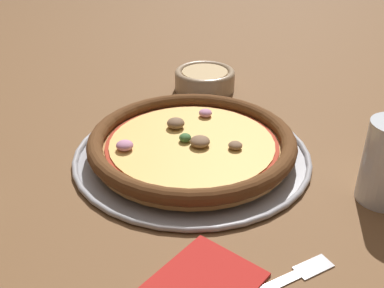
{
  "coord_description": "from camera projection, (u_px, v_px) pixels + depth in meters",
  "views": [
    {
      "loc": [
        0.22,
        0.58,
        0.38
      ],
      "look_at": [
        0.0,
        0.0,
        0.02
      ],
      "focal_mm": 42.0,
      "sensor_mm": 36.0,
      "label": 1
    }
  ],
  "objects": [
    {
      "name": "pizza",
      "position": [
        192.0,
        142.0,
        0.71
      ],
      "size": [
        0.33,
        0.33,
        0.03
      ],
      "color": "tan",
      "rests_on": "pizza_tray"
    },
    {
      "name": "pizza_tray",
      "position": [
        192.0,
        154.0,
        0.72
      ],
      "size": [
        0.38,
        0.38,
        0.01
      ],
      "color": "#9E9EA3",
      "rests_on": "ground_plane"
    },
    {
      "name": "fork",
      "position": [
        277.0,
        283.0,
        0.49
      ],
      "size": [
        0.17,
        0.04,
        0.0
      ],
      "rotation": [
        0.0,
        0.0,
        9.56
      ],
      "color": "#B7B7BC",
      "rests_on": "ground_plane"
    },
    {
      "name": "ground_plane",
      "position": [
        192.0,
        156.0,
        0.72
      ],
      "size": [
        3.0,
        3.0,
        0.0
      ],
      "primitive_type": "plane",
      "color": "brown"
    },
    {
      "name": "napkin",
      "position": [
        202.0,
        284.0,
        0.49
      ],
      "size": [
        0.16,
        0.15,
        0.01
      ],
      "rotation": [
        0.0,
        0.0,
        0.52
      ],
      "color": "#B2231E",
      "rests_on": "ground_plane"
    },
    {
      "name": "bowl_near",
      "position": [
        205.0,
        79.0,
        0.95
      ],
      "size": [
        0.13,
        0.13,
        0.04
      ],
      "color": "#9E8466",
      "rests_on": "ground_plane"
    }
  ]
}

